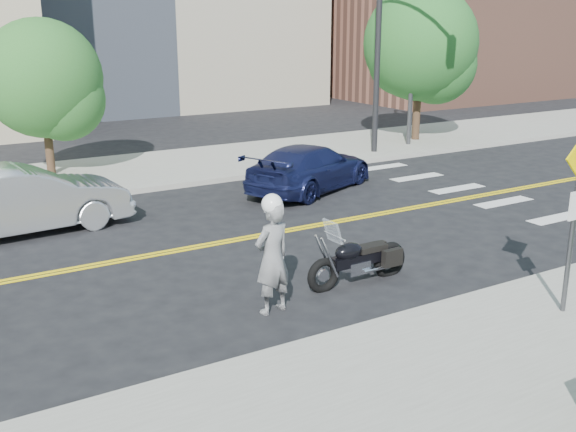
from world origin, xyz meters
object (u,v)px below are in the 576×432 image
at_px(motorcycle, 359,249).
at_px(motorcyclist, 272,254).
at_px(parked_car_silver, 24,200).
at_px(parked_car_blue, 310,168).

bearing_deg(motorcycle, motorcyclist, -172.06).
bearing_deg(parked_car_silver, motorcyclist, -161.99).
xyz_separation_m(motorcyclist, motorcycle, (1.97, 0.31, -0.36)).
relative_size(motorcyclist, parked_car_silver, 0.43).
height_order(motorcycle, parked_car_blue, parked_car_blue).
xyz_separation_m(motorcyclist, parked_car_silver, (-2.63, 6.58, -0.24)).
height_order(motorcyclist, parked_car_blue, motorcyclist).
height_order(motorcyclist, motorcycle, motorcyclist).
distance_m(motorcyclist, parked_car_blue, 8.22).
bearing_deg(motorcyclist, parked_car_blue, -138.36).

